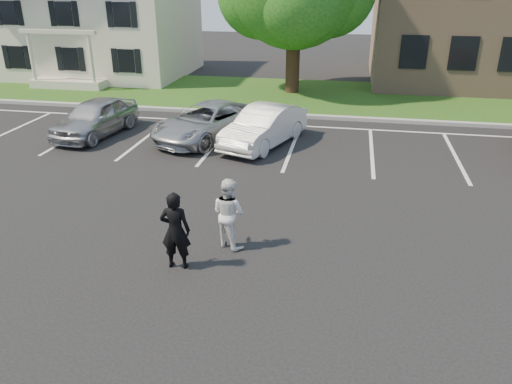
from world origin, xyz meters
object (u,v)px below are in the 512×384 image
(house, at_px, (100,8))
(man_black_suit, at_px, (175,231))
(car_silver_west, at_px, (95,117))
(car_white_sedan, at_px, (264,126))
(man_white_shirt, at_px, (229,213))
(car_silver_minivan, at_px, (208,122))

(house, bearing_deg, man_black_suit, -60.40)
(car_silver_west, bearing_deg, house, 122.51)
(car_silver_west, bearing_deg, car_white_sedan, 8.17)
(man_black_suit, bearing_deg, man_white_shirt, -133.23)
(car_silver_west, xyz_separation_m, car_white_sedan, (6.53, 0.01, -0.01))
(house, xyz_separation_m, car_silver_minivan, (9.76, -11.60, -3.17))
(man_black_suit, relative_size, car_white_sedan, 0.41)
(car_silver_west, bearing_deg, man_black_suit, -45.81)
(man_white_shirt, bearing_deg, car_silver_west, -17.26)
(man_black_suit, distance_m, car_white_sedan, 8.44)
(man_black_suit, xyz_separation_m, car_white_sedan, (0.39, 8.43, -0.17))
(man_black_suit, distance_m, car_silver_minivan, 8.95)
(man_black_suit, bearing_deg, house, -65.20)
(car_silver_minivan, bearing_deg, house, 154.75)
(man_white_shirt, xyz_separation_m, car_silver_minivan, (-2.68, 7.68, -0.16))
(house, relative_size, car_silver_minivan, 2.17)
(man_white_shirt, bearing_deg, house, -28.14)
(car_silver_minivan, distance_m, car_white_sedan, 2.23)
(man_black_suit, xyz_separation_m, car_silver_west, (-6.14, 8.42, -0.16))
(house, bearing_deg, car_silver_minivan, -49.94)
(house, height_order, car_white_sedan, house)
(man_white_shirt, bearing_deg, car_white_sedan, -57.24)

